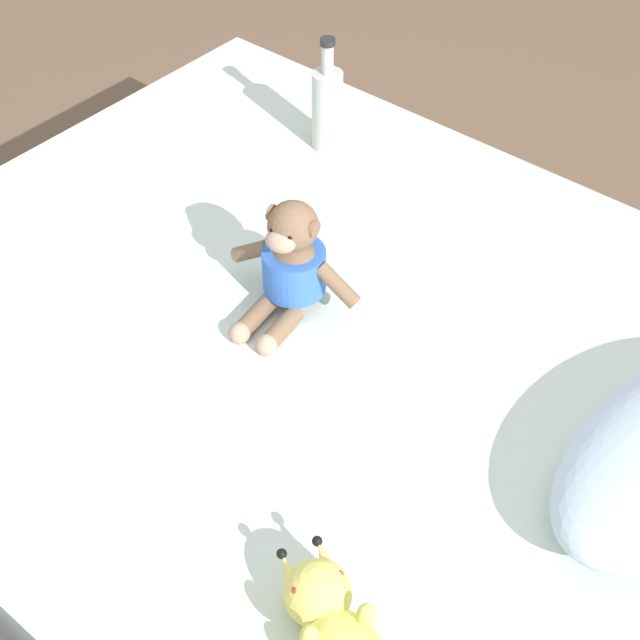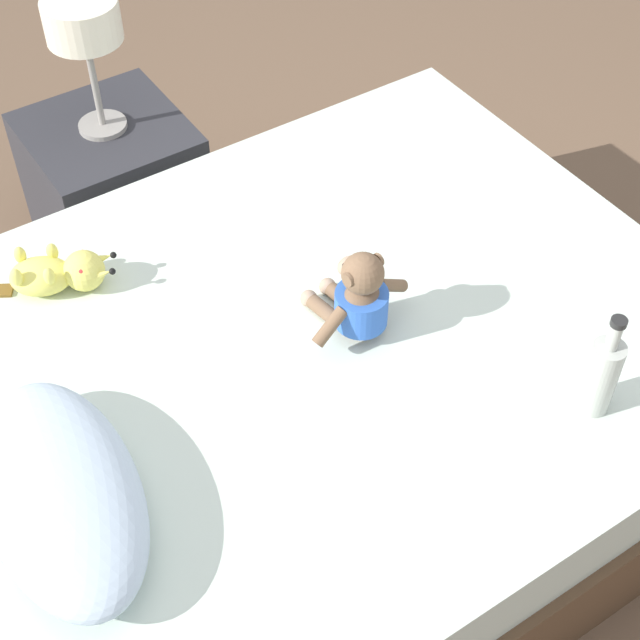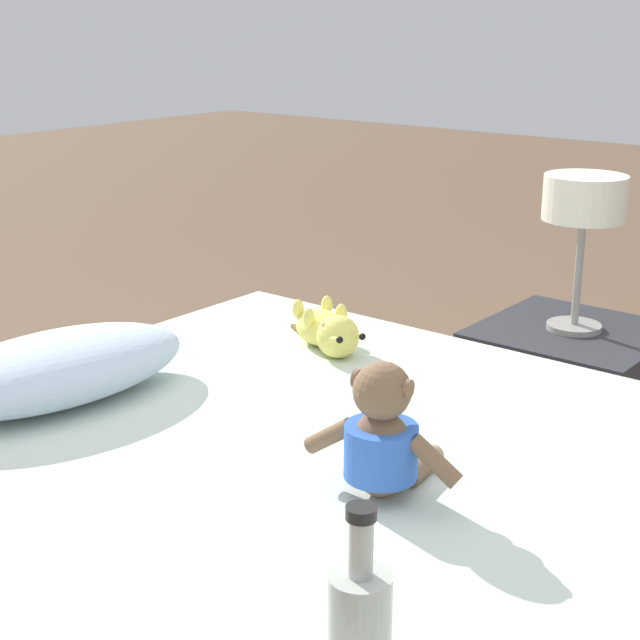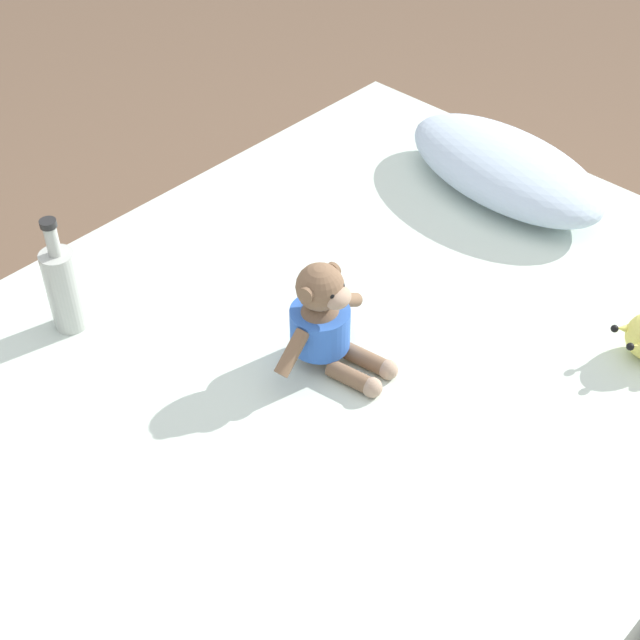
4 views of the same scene
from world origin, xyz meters
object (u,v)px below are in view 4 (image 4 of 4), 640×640
at_px(plush_monkey, 325,323).
at_px(glass_bottle, 63,287).
at_px(bed, 359,422).
at_px(pillow, 505,168).

xyz_separation_m(plush_monkey, glass_bottle, (-0.46, -0.29, 0.01)).
relative_size(plush_monkey, glass_bottle, 1.06).
distance_m(bed, plush_monkey, 0.35).
relative_size(bed, pillow, 3.01).
height_order(bed, glass_bottle, glass_bottle).
distance_m(pillow, glass_bottle, 1.12).
height_order(bed, plush_monkey, plush_monkey).
relative_size(pillow, plush_monkey, 2.13).
bearing_deg(plush_monkey, pillow, 96.76).
distance_m(bed, glass_bottle, 0.71).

